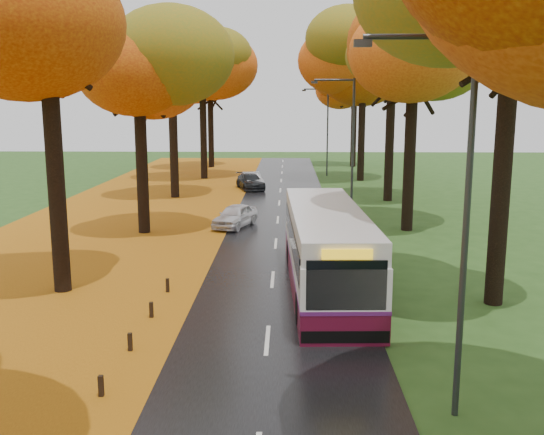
{
  "coord_description": "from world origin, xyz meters",
  "views": [
    {
      "loc": [
        0.55,
        -4.19,
        6.64
      ],
      "look_at": [
        0.0,
        17.15,
        2.6
      ],
      "focal_mm": 40.0,
      "sensor_mm": 36.0,
      "label": 1
    }
  ],
  "objects_px": {
    "bus": "(326,247)",
    "car_white": "(235,216)",
    "streetlamp_far": "(325,125)",
    "streetlamp_near": "(455,200)",
    "streetlamp_mid": "(348,138)",
    "car_dark": "(250,181)",
    "car_silver": "(252,180)"
  },
  "relations": [
    {
      "from": "bus",
      "to": "car_white",
      "type": "height_order",
      "value": "bus"
    },
    {
      "from": "streetlamp_far",
      "to": "bus",
      "type": "bearing_deg",
      "value": -93.27
    },
    {
      "from": "streetlamp_near",
      "to": "car_white",
      "type": "distance_m",
      "value": 21.23
    },
    {
      "from": "streetlamp_mid",
      "to": "car_white",
      "type": "relative_size",
      "value": 2.22
    },
    {
      "from": "streetlamp_far",
      "to": "streetlamp_near",
      "type": "bearing_deg",
      "value": -90.0
    },
    {
      "from": "streetlamp_near",
      "to": "streetlamp_far",
      "type": "bearing_deg",
      "value": 90.0
    },
    {
      "from": "car_white",
      "to": "streetlamp_far",
      "type": "bearing_deg",
      "value": 95.01
    },
    {
      "from": "streetlamp_far",
      "to": "car_white",
      "type": "xyz_separation_m",
      "value": [
        -6.22,
        -24.11,
        -4.06
      ]
    },
    {
      "from": "streetlamp_near",
      "to": "car_dark",
      "type": "distance_m",
      "value": 35.44
    },
    {
      "from": "streetlamp_near",
      "to": "bus",
      "type": "distance_m",
      "value": 9.78
    },
    {
      "from": "streetlamp_far",
      "to": "bus",
      "type": "distance_m",
      "value": 35.16
    },
    {
      "from": "streetlamp_near",
      "to": "streetlamp_mid",
      "type": "xyz_separation_m",
      "value": [
        0.0,
        22.0,
        0.0
      ]
    },
    {
      "from": "streetlamp_mid",
      "to": "bus",
      "type": "bearing_deg",
      "value": -98.77
    },
    {
      "from": "streetlamp_near",
      "to": "car_dark",
      "type": "bearing_deg",
      "value": 100.3
    },
    {
      "from": "car_dark",
      "to": "streetlamp_mid",
      "type": "bearing_deg",
      "value": -79.84
    },
    {
      "from": "streetlamp_far",
      "to": "car_white",
      "type": "distance_m",
      "value": 25.23
    },
    {
      "from": "streetlamp_near",
      "to": "streetlamp_far",
      "type": "distance_m",
      "value": 44.0
    },
    {
      "from": "bus",
      "to": "car_dark",
      "type": "relative_size",
      "value": 2.7
    },
    {
      "from": "streetlamp_mid",
      "to": "streetlamp_far",
      "type": "height_order",
      "value": "same"
    },
    {
      "from": "car_white",
      "to": "car_dark",
      "type": "distance_m",
      "value": 14.74
    },
    {
      "from": "car_silver",
      "to": "streetlamp_far",
      "type": "bearing_deg",
      "value": 40.18
    },
    {
      "from": "streetlamp_far",
      "to": "bus",
      "type": "relative_size",
      "value": 0.72
    },
    {
      "from": "car_white",
      "to": "car_dark",
      "type": "xyz_separation_m",
      "value": [
        -0.08,
        14.74,
        -0.02
      ]
    },
    {
      "from": "car_dark",
      "to": "streetlamp_far",
      "type": "bearing_deg",
      "value": 39.76
    },
    {
      "from": "bus",
      "to": "car_white",
      "type": "distance_m",
      "value": 11.68
    },
    {
      "from": "bus",
      "to": "car_dark",
      "type": "distance_m",
      "value": 25.97
    },
    {
      "from": "car_silver",
      "to": "car_dark",
      "type": "height_order",
      "value": "car_silver"
    },
    {
      "from": "car_dark",
      "to": "car_white",
      "type": "bearing_deg",
      "value": -106.03
    },
    {
      "from": "streetlamp_far",
      "to": "car_white",
      "type": "bearing_deg",
      "value": -104.46
    },
    {
      "from": "streetlamp_near",
      "to": "streetlamp_mid",
      "type": "distance_m",
      "value": 22.0
    },
    {
      "from": "streetlamp_near",
      "to": "car_silver",
      "type": "height_order",
      "value": "streetlamp_near"
    },
    {
      "from": "streetlamp_mid",
      "to": "car_dark",
      "type": "distance_m",
      "value": 14.69
    }
  ]
}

